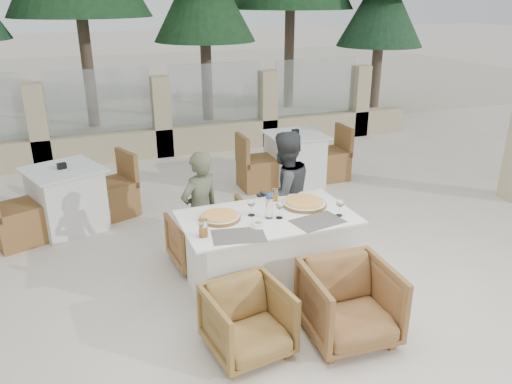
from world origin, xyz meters
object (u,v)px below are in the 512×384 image
object	(u,v)px
wine_glass_centre	(251,206)
armchair_near_left	(248,321)
water_bottle	(269,206)
beer_glass_right	(275,195)
armchair_far_left	(199,239)
beer_glass_left	(203,228)
pizza_left	(220,217)
wine_glass_corner	(340,207)
olive_dish	(258,224)
pizza_right	(304,203)
diner_left	(200,211)
armchair_far_right	(275,227)
wine_glass_near	(279,209)
bg_table_b	(295,159)
dining_table	(267,253)
diner_right	(284,195)
armchair_near_right	(349,303)
bg_table_a	(67,199)

from	to	relation	value
wine_glass_centre	armchair_near_left	size ratio (longest dim) A/B	0.29
water_bottle	beer_glass_right	world-z (taller)	water_bottle
beer_glass_right	armchair_far_left	distance (m)	0.97
beer_glass_left	armchair_near_left	size ratio (longest dim) A/B	0.24
pizza_left	water_bottle	bearing A→B (deg)	-16.71
armchair_near_left	wine_glass_corner	bearing A→B (deg)	19.82
pizza_left	wine_glass_centre	distance (m)	0.30
olive_dish	pizza_right	bearing A→B (deg)	25.58
pizza_right	water_bottle	bearing A→B (deg)	-161.39
pizza_right	beer_glass_right	world-z (taller)	beer_glass_right
diner_left	pizza_right	bearing A→B (deg)	125.09
armchair_far_left	armchair_far_right	xyz separation A→B (m)	(0.82, -0.11, 0.06)
water_bottle	olive_dish	xyz separation A→B (m)	(-0.16, -0.14, -0.09)
wine_glass_corner	armchair_far_right	size ratio (longest dim) A/B	0.25
wine_glass_near	bg_table_b	size ratio (longest dim) A/B	0.11
wine_glass_near	beer_glass_left	distance (m)	0.76
dining_table	pizza_right	bearing A→B (deg)	14.06
wine_glass_corner	dining_table	bearing A→B (deg)	159.79
armchair_far_right	diner_right	world-z (taller)	diner_right
armchair_near_left	diner_left	size ratio (longest dim) A/B	0.49
dining_table	pizza_right	xyz separation A→B (m)	(0.43, 0.11, 0.41)
water_bottle	armchair_far_left	bearing A→B (deg)	122.21
water_bottle	pizza_right	bearing A→B (deg)	18.61
dining_table	armchair_near_left	xyz separation A→B (m)	(-0.50, -0.81, -0.10)
wine_glass_near	pizza_left	bearing A→B (deg)	161.75
diner_left	armchair_near_right	bearing A→B (deg)	93.36
wine_glass_centre	armchair_far_left	size ratio (longest dim) A/B	0.31
diner_left	bg_table_a	bearing A→B (deg)	-73.26
beer_glass_left	armchair_near_right	world-z (taller)	beer_glass_left
diner_right	diner_left	bearing A→B (deg)	-17.15
wine_glass_corner	pizza_left	bearing A→B (deg)	163.08
wine_glass_corner	armchair_near_right	size ratio (longest dim) A/B	0.26
wine_glass_centre	dining_table	bearing A→B (deg)	-27.20
wine_glass_corner	beer_glass_right	bearing A→B (deg)	126.62
diner_right	bg_table_a	size ratio (longest dim) A/B	0.85
pizza_left	beer_glass_right	world-z (taller)	beer_glass_right
water_bottle	armchair_far_left	xyz separation A→B (m)	(-0.48, 0.76, -0.61)
pizza_right	armchair_near_left	xyz separation A→B (m)	(-0.93, -0.92, -0.51)
water_bottle	bg_table_a	world-z (taller)	water_bottle
armchair_near_right	bg_table_b	distance (m)	3.71
wine_glass_corner	diner_right	bearing A→B (deg)	102.48
water_bottle	wine_glass_centre	size ratio (longest dim) A/B	1.26
beer_glass_left	bg_table_b	distance (m)	3.55
pizza_right	wine_glass_centre	distance (m)	0.57
beer_glass_left	bg_table_b	bearing A→B (deg)	52.02
dining_table	armchair_near_left	bearing A→B (deg)	-121.51
dining_table	pizza_right	world-z (taller)	pizza_right
dining_table	diner_right	xyz separation A→B (m)	(0.44, 0.61, 0.31)
beer_glass_left	diner_right	world-z (taller)	diner_right
wine_glass_centre	olive_dish	bearing A→B (deg)	-96.45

